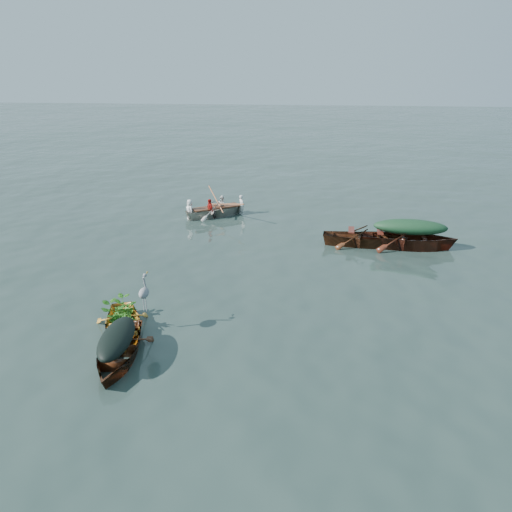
# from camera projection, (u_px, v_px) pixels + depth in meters

# --- Properties ---
(ground) EXTENTS (140.00, 140.00, 0.00)m
(ground) POSITION_uv_depth(u_px,v_px,m) (249.00, 319.00, 12.44)
(ground) COLOR #2C3E38
(ground) RESTS_ON ground
(yellow_dinghy) EXTENTS (2.26, 3.16, 0.77)m
(yellow_dinghy) POSITION_uv_depth(u_px,v_px,m) (124.00, 334.00, 11.71)
(yellow_dinghy) COLOR gold
(yellow_dinghy) RESTS_ON ground
(dark_covered_boat) EXTENTS (1.55, 3.37, 0.78)m
(dark_covered_boat) POSITION_uv_depth(u_px,v_px,m) (119.00, 360.00, 10.70)
(dark_covered_boat) COLOR #572714
(dark_covered_boat) RESTS_ON ground
(green_tarp_boat) EXTENTS (4.54, 1.62, 1.05)m
(green_tarp_boat) POSITION_uv_depth(u_px,v_px,m) (408.00, 248.00, 17.20)
(green_tarp_boat) COLOR #4D2112
(green_tarp_boat) RESTS_ON ground
(open_wooden_boat) EXTENTS (4.11, 1.53, 0.92)m
(open_wooden_boat) POSITION_uv_depth(u_px,v_px,m) (364.00, 246.00, 17.43)
(open_wooden_boat) COLOR #502714
(open_wooden_boat) RESTS_ON ground
(rowed_boat) EXTENTS (3.60, 2.94, 0.82)m
(rowed_boat) POSITION_uv_depth(u_px,v_px,m) (216.00, 216.00, 20.82)
(rowed_boat) COLOR beige
(rowed_boat) RESTS_ON ground
(dark_tarp_cover) EXTENTS (0.85, 1.85, 0.40)m
(dark_tarp_cover) POSITION_uv_depth(u_px,v_px,m) (116.00, 336.00, 10.49)
(dark_tarp_cover) COLOR black
(dark_tarp_cover) RESTS_ON dark_covered_boat
(green_tarp_cover) EXTENTS (2.50, 0.89, 0.52)m
(green_tarp_cover) POSITION_uv_depth(u_px,v_px,m) (410.00, 226.00, 16.92)
(green_tarp_cover) COLOR #193D24
(green_tarp_cover) RESTS_ON green_tarp_boat
(thwart_benches) EXTENTS (2.06, 0.89, 0.04)m
(thwart_benches) POSITION_uv_depth(u_px,v_px,m) (365.00, 233.00, 17.26)
(thwart_benches) COLOR #521C13
(thwart_benches) RESTS_ON open_wooden_boat
(heron) EXTENTS (0.41, 0.48, 0.92)m
(heron) POSITION_uv_depth(u_px,v_px,m) (144.00, 298.00, 11.59)
(heron) COLOR gray
(heron) RESTS_ON yellow_dinghy
(dinghy_weeds) EXTENTS (0.99, 1.10, 0.60)m
(dinghy_weeds) POSITION_uv_depth(u_px,v_px,m) (121.00, 298.00, 11.97)
(dinghy_weeds) COLOR #21731E
(dinghy_weeds) RESTS_ON yellow_dinghy
(rowers) EXTENTS (2.64, 2.23, 0.76)m
(rowers) POSITION_uv_depth(u_px,v_px,m) (216.00, 198.00, 20.54)
(rowers) COLOR silver
(rowers) RESTS_ON rowed_boat
(oars) EXTENTS (1.96, 2.49, 0.06)m
(oars) POSITION_uv_depth(u_px,v_px,m) (216.00, 206.00, 20.67)
(oars) COLOR #985C39
(oars) RESTS_ON rowed_boat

